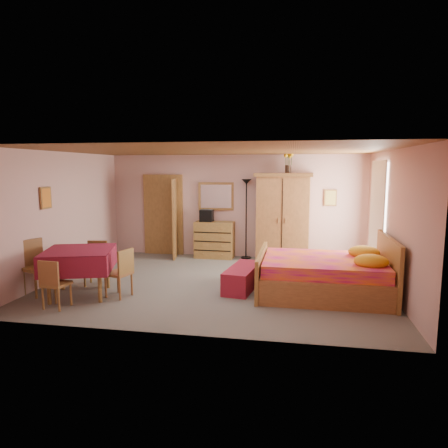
% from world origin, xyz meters
% --- Properties ---
extents(floor, '(6.50, 6.50, 0.00)m').
position_xyz_m(floor, '(0.00, 0.00, 0.00)').
color(floor, slate).
rests_on(floor, ground).
extents(ceiling, '(6.50, 6.50, 0.00)m').
position_xyz_m(ceiling, '(0.00, 0.00, 2.60)').
color(ceiling, brown).
rests_on(ceiling, wall_back).
extents(wall_back, '(6.50, 0.10, 2.60)m').
position_xyz_m(wall_back, '(0.00, 2.50, 1.30)').
color(wall_back, tan).
rests_on(wall_back, floor).
extents(wall_front, '(6.50, 0.10, 2.60)m').
position_xyz_m(wall_front, '(0.00, -2.50, 1.30)').
color(wall_front, tan).
rests_on(wall_front, floor).
extents(wall_left, '(0.10, 5.00, 2.60)m').
position_xyz_m(wall_left, '(-3.25, 0.00, 1.30)').
color(wall_left, tan).
rests_on(wall_left, floor).
extents(wall_right, '(0.10, 5.00, 2.60)m').
position_xyz_m(wall_right, '(3.25, 0.00, 1.30)').
color(wall_right, tan).
rests_on(wall_right, floor).
extents(doorway, '(1.06, 0.12, 2.15)m').
position_xyz_m(doorway, '(-1.90, 2.47, 1.02)').
color(doorway, '#9E6B35').
rests_on(doorway, floor).
extents(window, '(0.08, 1.40, 1.95)m').
position_xyz_m(window, '(3.21, 1.20, 1.45)').
color(window, white).
rests_on(window, wall_right).
extents(picture_left, '(0.04, 0.32, 0.42)m').
position_xyz_m(picture_left, '(-3.22, -0.60, 1.70)').
color(picture_left, orange).
rests_on(picture_left, wall_left).
extents(picture_back, '(0.30, 0.04, 0.40)m').
position_xyz_m(picture_back, '(2.35, 2.47, 1.55)').
color(picture_back, '#D8BF59').
rests_on(picture_back, wall_back).
extents(chest_of_drawers, '(0.99, 0.51, 0.92)m').
position_xyz_m(chest_of_drawers, '(-0.49, 2.26, 0.46)').
color(chest_of_drawers, olive).
rests_on(chest_of_drawers, floor).
extents(wall_mirror, '(0.91, 0.13, 0.72)m').
position_xyz_m(wall_mirror, '(-0.49, 2.47, 1.55)').
color(wall_mirror, silver).
rests_on(wall_mirror, wall_back).
extents(stereo, '(0.33, 0.25, 0.30)m').
position_xyz_m(stereo, '(-0.69, 2.26, 1.07)').
color(stereo, black).
rests_on(stereo, chest_of_drawers).
extents(floor_lamp, '(0.27, 0.27, 2.00)m').
position_xyz_m(floor_lamp, '(0.31, 2.31, 1.00)').
color(floor_lamp, black).
rests_on(floor_lamp, floor).
extents(wardrobe, '(1.41, 0.78, 2.15)m').
position_xyz_m(wardrobe, '(1.23, 2.19, 1.07)').
color(wardrobe, '#9C6334').
rests_on(wardrobe, floor).
extents(sunflower_vase, '(0.21, 0.21, 0.52)m').
position_xyz_m(sunflower_vase, '(1.32, 2.20, 2.41)').
color(sunflower_vase, gold).
rests_on(sunflower_vase, wardrobe).
extents(bed, '(2.34, 1.85, 1.08)m').
position_xyz_m(bed, '(2.02, -0.31, 0.54)').
color(bed, '#BB1275').
rests_on(bed, floor).
extents(bench, '(0.64, 1.31, 0.42)m').
position_xyz_m(bench, '(0.55, -0.24, 0.21)').
color(bench, maroon).
rests_on(bench, floor).
extents(dining_table, '(1.43, 1.43, 0.84)m').
position_xyz_m(dining_table, '(-2.25, -1.18, 0.42)').
color(dining_table, maroon).
rests_on(dining_table, floor).
extents(chair_south, '(0.40, 0.40, 0.82)m').
position_xyz_m(chair_south, '(-2.30, -1.81, 0.41)').
color(chair_south, '#9F6B36').
rests_on(chair_south, floor).
extents(chair_north, '(0.43, 0.43, 0.85)m').
position_xyz_m(chair_north, '(-2.31, -0.51, 0.42)').
color(chair_north, olive).
rests_on(chair_north, floor).
extents(chair_west, '(0.59, 0.59, 0.99)m').
position_xyz_m(chair_west, '(-3.03, -1.22, 0.49)').
color(chair_west, olive).
rests_on(chair_west, floor).
extents(chair_east, '(0.49, 0.49, 0.86)m').
position_xyz_m(chair_east, '(-1.55, -1.10, 0.43)').
color(chair_east, '#A26636').
rests_on(chair_east, floor).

